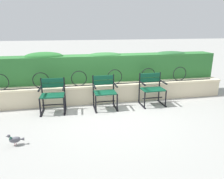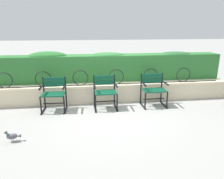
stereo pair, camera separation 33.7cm
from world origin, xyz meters
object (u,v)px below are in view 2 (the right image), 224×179
(park_chair_left, at_px, (54,93))
(pigeon_near_chairs, at_px, (12,136))
(park_chair_right, at_px, (153,89))
(park_chair_centre, at_px, (105,91))

(park_chair_left, bearing_deg, pigeon_near_chairs, -111.05)
(park_chair_right, bearing_deg, pigeon_near_chairs, -154.50)
(park_chair_centre, xyz_separation_m, pigeon_near_chairs, (-1.88, -1.49, -0.35))
(park_chair_left, distance_m, park_chair_right, 2.60)
(park_chair_centre, xyz_separation_m, park_chair_right, (1.30, 0.03, 0.00))
(park_chair_right, xyz_separation_m, pigeon_near_chairs, (-3.18, -1.52, -0.35))
(park_chair_left, xyz_separation_m, park_chair_centre, (1.30, -0.02, 0.00))
(park_chair_left, distance_m, park_chair_centre, 1.30)
(park_chair_left, xyz_separation_m, pigeon_near_chairs, (-0.58, -1.51, -0.34))
(pigeon_near_chairs, bearing_deg, park_chair_right, 25.50)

